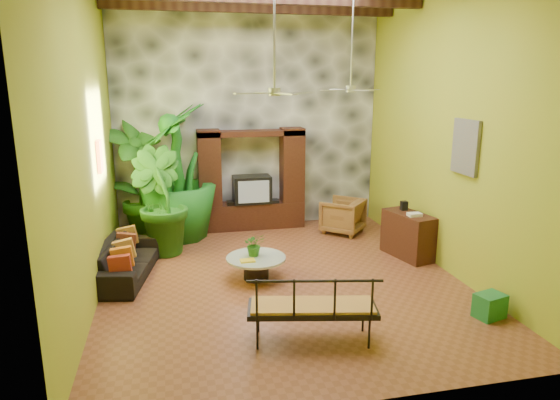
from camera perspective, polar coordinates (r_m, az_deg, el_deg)
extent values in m
plane|color=brown|center=(8.78, 0.17, -9.01)|extent=(7.00, 7.00, 0.00)
cube|color=#A7A526|center=(11.57, -3.65, 9.30)|extent=(6.00, 0.02, 5.00)
cube|color=#A7A526|center=(8.04, -21.30, 6.41)|extent=(0.02, 7.00, 5.00)
cube|color=#A7A526|center=(9.27, 18.76, 7.48)|extent=(0.02, 7.00, 5.00)
cube|color=#323539|center=(11.51, -3.60, 9.27)|extent=(5.98, 0.10, 4.98)
cube|color=#351E11|center=(10.73, -3.05, 21.15)|extent=(5.95, 0.16, 0.22)
cube|color=black|center=(11.60, -3.21, -1.73)|extent=(2.40, 0.50, 0.60)
cube|color=black|center=(11.27, -8.06, 2.91)|extent=(0.50, 0.48, 2.00)
cube|color=black|center=(11.56, 1.38, 3.32)|extent=(0.50, 0.48, 2.00)
cube|color=black|center=(11.24, -3.34, 7.64)|extent=(2.40, 0.48, 0.12)
cube|color=black|center=(11.43, -3.24, 1.23)|extent=(0.85, 0.52, 0.62)
cube|color=#8C99A8|center=(11.17, -3.01, 0.94)|extent=(0.70, 0.02, 0.50)
cylinder|color=#ABAAAF|center=(7.69, -0.65, 18.99)|extent=(0.04, 0.04, 1.80)
cylinder|color=#ABAAAF|center=(7.66, -0.63, 12.27)|extent=(0.18, 0.18, 0.12)
cube|color=#ABAAAF|center=(7.83, 1.77, 12.15)|extent=(0.58, 0.26, 0.01)
cube|color=#ABAAAF|center=(7.99, -1.83, 12.18)|extent=(0.26, 0.58, 0.01)
cube|color=#ABAAAF|center=(7.51, -3.14, 12.06)|extent=(0.58, 0.26, 0.01)
cube|color=#ABAAAF|center=(7.34, 0.66, 12.05)|extent=(0.26, 0.58, 0.01)
cylinder|color=#ABAAAF|center=(9.73, 8.26, 17.77)|extent=(0.04, 0.04, 1.80)
cylinder|color=#ABAAAF|center=(9.70, 8.07, 12.46)|extent=(0.18, 0.18, 0.12)
cube|color=#ABAAAF|center=(9.92, 9.81, 12.31)|extent=(0.58, 0.26, 0.01)
cube|color=#ABAAAF|center=(10.00, 6.85, 12.42)|extent=(0.26, 0.58, 0.01)
cube|color=#ABAAAF|center=(9.50, 6.26, 12.37)|extent=(0.58, 0.26, 0.01)
cube|color=#ABAAAF|center=(9.41, 9.36, 12.26)|extent=(0.26, 0.58, 0.01)
cube|color=orange|center=(9.07, -19.91, 4.71)|extent=(0.06, 0.32, 0.55)
cube|color=teal|center=(8.77, 20.44, 5.70)|extent=(0.06, 0.70, 0.90)
imported|color=black|center=(9.19, -17.29, -6.55)|extent=(1.20, 2.23, 0.62)
imported|color=brown|center=(11.29, 7.18, -1.80)|extent=(1.19, 1.18, 0.77)
imported|color=#235E18|center=(11.27, -15.96, 2.59)|extent=(1.66, 1.47, 2.63)
imported|color=#205C18|center=(10.01, -13.68, -0.13)|extent=(1.50, 1.47, 2.12)
imported|color=#1C6B1D|center=(10.82, -11.72, 3.11)|extent=(1.65, 1.65, 2.90)
cylinder|color=black|center=(8.74, -2.74, -7.87)|extent=(0.44, 0.44, 0.36)
cylinder|color=silver|center=(8.67, -2.76, -6.64)|extent=(1.03, 1.03, 0.04)
imported|color=#29641A|center=(8.66, -2.93, -5.09)|extent=(0.37, 0.32, 0.40)
cube|color=gold|center=(8.47, -3.73, -6.92)|extent=(0.25, 0.18, 0.03)
cube|color=black|center=(6.72, 3.71, -12.30)|extent=(1.77, 0.89, 0.07)
cube|color=#B77B38|center=(6.71, 3.72, -12.00)|extent=(1.68, 0.82, 0.06)
cube|color=black|center=(6.35, 4.52, -11.28)|extent=(1.67, 0.38, 0.54)
cube|color=#331D10|center=(10.01, 14.44, -3.90)|extent=(0.74, 1.18, 0.87)
cube|color=#1D6F2D|center=(8.02, 22.84, -11.09)|extent=(0.48, 0.40, 0.36)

